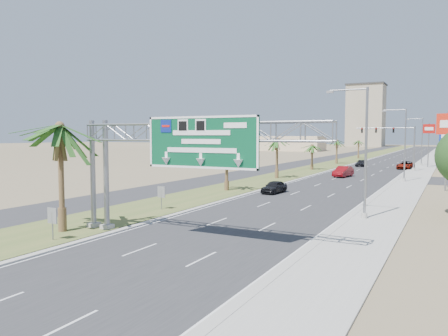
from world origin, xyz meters
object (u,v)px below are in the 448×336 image
at_px(car_mid_lane, 343,172).
at_px(car_right_lane, 406,165).
at_px(car_left_lane, 274,187).
at_px(pole_sign_red_far, 429,132).
at_px(signal_mast, 402,144).
at_px(pole_sign_red_near, 447,129).
at_px(palm_near, 60,127).
at_px(sign_gantry, 182,141).
at_px(pole_sign_blue, 446,137).
at_px(car_far, 361,163).

bearing_deg(car_mid_lane, car_right_lane, 79.28).
relative_size(car_left_lane, car_mid_lane, 0.82).
relative_size(car_right_lane, pole_sign_red_far, 0.61).
xyz_separation_m(signal_mast, pole_sign_red_near, (7.49, -27.94, 2.31)).
height_order(palm_near, car_mid_lane, palm_near).
bearing_deg(car_right_lane, car_mid_lane, -100.88).
xyz_separation_m(sign_gantry, car_left_lane, (-2.98, 22.92, -5.36)).
xyz_separation_m(sign_gantry, pole_sign_blue, (13.43, 51.10, 0.05)).
bearing_deg(pole_sign_blue, car_far, 129.97).
bearing_deg(palm_near, sign_gantry, 13.32).
distance_m(car_left_lane, car_far, 46.83).
bearing_deg(signal_mast, pole_sign_red_near, -75.00).
xyz_separation_m(pole_sign_blue, pole_sign_red_far, (-3.37, 21.61, 0.83)).
height_order(car_mid_lane, pole_sign_blue, pole_sign_blue).
distance_m(sign_gantry, car_right_lane, 66.94).
bearing_deg(pole_sign_red_far, pole_sign_blue, -81.14).
bearing_deg(pole_sign_blue, signal_mast, 123.31).
bearing_deg(pole_sign_red_far, car_right_lane, -119.05).
distance_m(palm_near, pole_sign_blue, 57.25).
bearing_deg(car_far, car_mid_lane, -87.44).
distance_m(car_left_lane, pole_sign_red_near, 21.11).
distance_m(sign_gantry, car_mid_lane, 45.79).
xyz_separation_m(palm_near, pole_sign_red_far, (18.20, 74.63, 0.01)).
bearing_deg(sign_gantry, palm_near, -166.68).
relative_size(car_mid_lane, car_right_lane, 0.94).
height_order(sign_gantry, pole_sign_red_far, pole_sign_red_far).
bearing_deg(pole_sign_red_near, car_mid_lane, 141.21).
relative_size(car_far, pole_sign_blue, 0.54).
xyz_separation_m(car_left_lane, car_far, (0.78, 46.82, -0.05)).
height_order(car_left_lane, pole_sign_red_near, pole_sign_red_near).
distance_m(signal_mast, car_right_lane, 6.00).
bearing_deg(car_right_lane, pole_sign_blue, -58.22).
bearing_deg(signal_mast, pole_sign_red_far, 70.25).
xyz_separation_m(car_mid_lane, car_far, (-1.76, 24.26, -0.18)).
xyz_separation_m(palm_near, pole_sign_red_near, (21.86, 36.03, 0.23)).
relative_size(palm_near, car_mid_lane, 1.67).
bearing_deg(car_left_lane, car_right_lane, 83.04).
height_order(palm_near, pole_sign_red_far, pole_sign_red_far).
bearing_deg(pole_sign_red_far, sign_gantry, -97.88).
bearing_deg(pole_sign_blue, pole_sign_red_far, 98.86).
distance_m(car_far, pole_sign_red_far, 14.10).
xyz_separation_m(pole_sign_red_near, pole_sign_red_far, (-3.66, 38.60, -0.22)).
bearing_deg(car_right_lane, car_left_lane, -94.76).
xyz_separation_m(signal_mast, car_far, (-8.44, 7.70, -4.20)).
distance_m(signal_mast, pole_sign_red_far, 11.52).
bearing_deg(car_far, sign_gantry, -89.79).
distance_m(car_mid_lane, pole_sign_blue, 15.87).
distance_m(signal_mast, car_left_lane, 40.41).
relative_size(sign_gantry, pole_sign_red_near, 1.84).
bearing_deg(pole_sign_red_far, signal_mast, -109.75).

